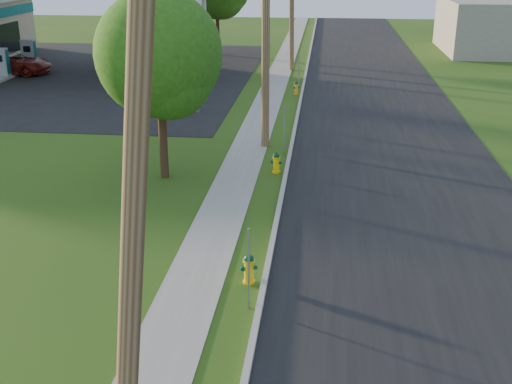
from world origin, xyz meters
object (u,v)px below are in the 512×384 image
at_px(price_pylon, 195,0).
at_px(tree_verge, 161,60).
at_px(fuel_pump_nw, 2,67).
at_px(utility_pole_mid, 266,24).
at_px(car_red, 11,63).
at_px(fuel_pump_sw, 29,57).
at_px(hydrant_mid, 276,163).
at_px(fuel_pump_se, 158,59).
at_px(utility_pole_near, 134,191).
at_px(hydrant_near, 249,268).
at_px(fuel_pump_ne, 141,70).
at_px(hydrant_far, 296,88).
at_px(car_silver, 139,64).

distance_m(price_pylon, tree_verge, 9.87).
bearing_deg(tree_verge, fuel_pump_nw, 130.56).
bearing_deg(utility_pole_mid, car_red, 141.34).
xyz_separation_m(fuel_pump_sw, hydrant_mid, (18.62, -20.28, -0.34)).
bearing_deg(fuel_pump_se, utility_pole_near, -75.73).
xyz_separation_m(tree_verge, hydrant_near, (3.83, -7.36, -3.82)).
xyz_separation_m(fuel_pump_nw, fuel_pump_se, (9.00, 4.00, 0.00)).
bearing_deg(hydrant_mid, fuel_pump_ne, 120.60).
distance_m(utility_pole_near, hydrant_far, 28.65).
bearing_deg(utility_pole_near, hydrant_near, 83.65).
height_order(fuel_pump_se, car_red, fuel_pump_se).
height_order(utility_pole_mid, car_red, utility_pole_mid).
relative_size(fuel_pump_sw, hydrant_far, 4.12).
xyz_separation_m(fuel_pump_sw, car_red, (-0.08, -2.62, -0.01)).
distance_m(fuel_pump_ne, tree_verge, 18.54).
relative_size(hydrant_near, car_silver, 0.20).
bearing_deg(fuel_pump_nw, hydrant_mid, -41.15).
xyz_separation_m(fuel_pump_nw, tree_verge, (14.78, -17.26, 3.49)).
height_order(fuel_pump_se, hydrant_near, fuel_pump_se).
distance_m(fuel_pump_nw, tree_verge, 22.99).
bearing_deg(fuel_pump_nw, price_pylon, -28.18).
bearing_deg(hydrant_mid, utility_pole_mid, 102.47).
bearing_deg(utility_pole_mid, hydrant_near, -86.50).
height_order(tree_verge, car_red, tree_verge).
bearing_deg(fuel_pump_nw, fuel_pump_se, 23.96).
relative_size(fuel_pump_sw, car_silver, 0.79).
bearing_deg(fuel_pump_sw, utility_pole_mid, -43.52).
height_order(price_pylon, car_red, price_pylon).
distance_m(tree_verge, hydrant_mid, 5.52).
relative_size(tree_verge, car_red, 1.27).
bearing_deg(tree_verge, utility_pole_mid, 53.76).
height_order(utility_pole_near, utility_pole_mid, utility_pole_mid).
relative_size(fuel_pump_sw, car_red, 0.62).
distance_m(fuel_pump_sw, hydrant_near, 34.14).
height_order(hydrant_mid, hydrant_far, hydrant_mid).
distance_m(utility_pole_mid, hydrant_near, 12.50).
height_order(fuel_pump_ne, fuel_pump_sw, same).
height_order(utility_pole_near, hydrant_near, utility_pole_near).
bearing_deg(utility_pole_mid, hydrant_far, 85.69).
distance_m(utility_pole_near, utility_pole_mid, 18.00).
relative_size(utility_pole_near, hydrant_mid, 12.01).
distance_m(fuel_pump_nw, fuel_pump_se, 9.85).
bearing_deg(hydrant_near, fuel_pump_se, 108.56).
xyz_separation_m(fuel_pump_nw, hydrant_mid, (18.62, -16.28, -0.34)).
bearing_deg(hydrant_near, car_silver, 111.19).
relative_size(fuel_pump_ne, car_silver, 0.79).
height_order(utility_pole_mid, price_pylon, utility_pole_mid).
bearing_deg(hydrant_far, car_silver, 154.57).
height_order(utility_pole_near, tree_verge, utility_pole_near).
distance_m(fuel_pump_nw, fuel_pump_sw, 4.00).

